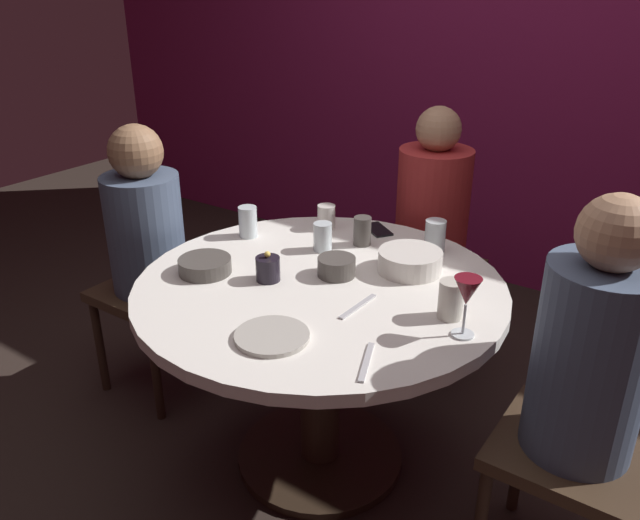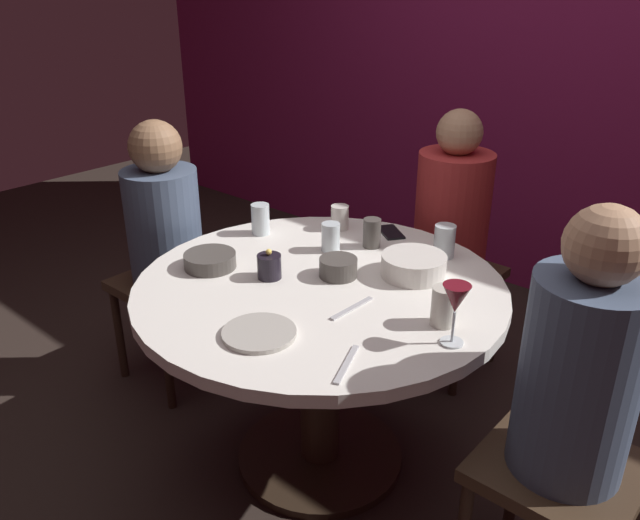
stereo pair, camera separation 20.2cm
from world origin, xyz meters
The scene contains 21 objects.
ground_plane centered at (0.00, 0.00, 0.00)m, with size 8.00×8.00×0.00m, color #2D231E.
back_wall centered at (0.00, 1.86, 1.30)m, with size 6.00×0.10×2.60m, color maroon.
dining_table centered at (0.00, 0.00, 0.56)m, with size 1.20×1.20×0.73m.
seated_diner_left centered at (-0.83, 0.00, 0.71)m, with size 0.40×0.40×1.13m.
seated_diner_back centered at (0.00, 0.83, 0.71)m, with size 0.40×0.40×1.16m.
seated_diner_right centered at (0.84, 0.00, 0.73)m, with size 0.40×0.40×1.19m.
candle_holder centered at (-0.15, -0.08, 0.77)m, with size 0.08×0.08×0.10m.
wine_glass centered at (0.51, -0.04, 0.85)m, with size 0.08×0.08×0.18m.
dinner_plate centered at (0.09, -0.36, 0.73)m, with size 0.21×0.21×0.01m, color #B2ADA3.
cell_phone centered at (-0.07, 0.50, 0.73)m, with size 0.07×0.14×0.01m, color black.
bowl_serving_large centered at (-0.36, -0.16, 0.75)m, with size 0.18×0.18×0.05m, color #4C4742.
bowl_salad_center centered at (0.20, 0.24, 0.76)m, with size 0.21×0.21×0.07m, color silver.
bowl_small_white centered at (0.01, 0.07, 0.76)m, with size 0.13×0.13×0.06m, color #4C4742.
cup_near_candle centered at (-0.14, 0.22, 0.78)m, with size 0.07×0.07×0.10m, color silver.
cup_by_left_diner centered at (0.19, 0.44, 0.78)m, with size 0.07×0.07×0.12m, color silver.
cup_by_right_diner centered at (0.44, 0.03, 0.78)m, with size 0.07×0.07×0.12m, color beige.
cup_center_front centered at (-0.45, 0.17, 0.78)m, with size 0.07×0.07×0.12m, color silver.
cup_far_edge centered at (-0.25, 0.40, 0.77)m, with size 0.07×0.07×0.09m, color silver.
cup_beside_wine centered at (-0.05, 0.34, 0.78)m, with size 0.06×0.06×0.11m, color #4C4742.
fork_near_plate centered at (0.36, -0.31, 0.73)m, with size 0.02×0.18×0.01m, color #B7B7BC.
knife_near_plate centered at (0.19, -0.07, 0.73)m, with size 0.02×0.18×0.01m, color #B7B7BC.
Camera 1 is at (1.04, -1.51, 1.65)m, focal length 35.70 mm.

